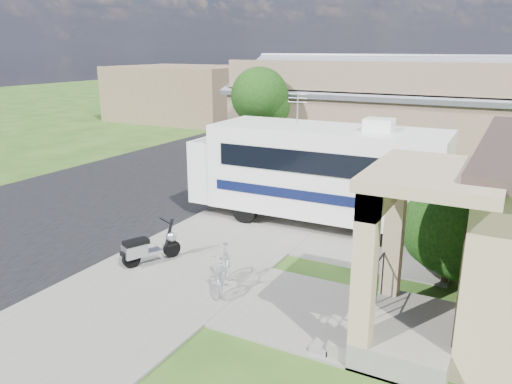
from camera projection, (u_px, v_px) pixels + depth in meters
The scene contains 18 objects.
ground at pixel (226, 269), 12.42m from camera, with size 120.00×120.00×0.00m, color #1F4312.
street_slab at pixel (202, 161), 24.28m from camera, with size 9.00×80.00×0.02m, color black.
sidewalk_slab at pixel (328, 176), 21.34m from camera, with size 4.00×80.00×0.06m, color #67655C.
driveway_slab at pixel (343, 224), 15.55m from camera, with size 7.00×6.00×0.05m, color #67655C.
walk_slab at pixel (326, 316), 10.21m from camera, with size 4.00×3.00×0.05m, color #67655C.
warehouse at pixel (379, 120), 23.70m from camera, with size 12.50×8.40×5.04m.
distant_bldg_far at pixel (186, 93), 38.20m from camera, with size 10.00×8.00×4.00m, color brown.
distant_bldg_near at pixel (277, 88), 47.57m from camera, with size 8.00×7.00×3.20m, color brown.
street_tree_a at pixel (262, 99), 20.86m from camera, with size 2.44×2.40×4.58m.
street_tree_b at pixel (340, 82), 29.29m from camera, with size 2.44×2.40×4.73m.
street_tree_c at pixel (380, 79), 37.00m from camera, with size 2.44×2.40×4.42m.
motorhome at pixel (317, 170), 15.27m from camera, with size 7.82×2.68×3.98m.
shrub at pixel (454, 223), 11.30m from camera, with size 2.36×2.26×2.90m.
scooter at pixel (147, 248), 12.52m from camera, with size 0.90×1.52×1.06m.
bicycle at pixel (224, 270), 11.24m from camera, with size 0.46×1.62×0.97m, color #B6B7BF.
pickup_truck at pixel (257, 140), 25.60m from camera, with size 2.49×5.40×1.50m, color white.
van at pixel (301, 121), 31.72m from camera, with size 2.36×5.81×1.68m, color white.
garden_hose at pixel (378, 302), 10.61m from camera, with size 0.42×0.42×0.19m, color #16711A.
Camera 1 is at (6.01, -9.70, 5.30)m, focal length 35.00 mm.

